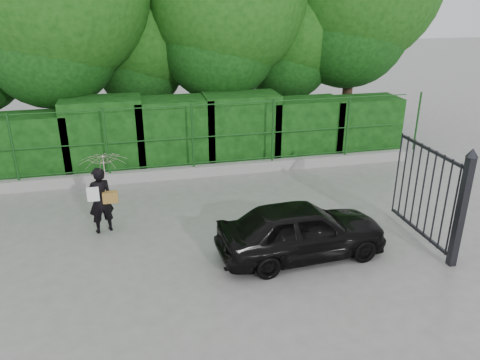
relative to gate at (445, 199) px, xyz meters
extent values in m
plane|color=gray|center=(-4.60, 0.72, -1.19)|extent=(80.00, 80.00, 0.00)
cube|color=#9E9E99|center=(-4.60, 5.22, -1.04)|extent=(14.00, 0.25, 0.30)
cylinder|color=#164617|center=(-8.80, 5.22, 0.01)|extent=(0.06, 0.06, 1.80)
cylinder|color=#164617|center=(-6.50, 5.22, 0.01)|extent=(0.06, 0.06, 1.80)
cylinder|color=#164617|center=(-4.20, 5.22, 0.01)|extent=(0.06, 0.06, 1.80)
cylinder|color=#164617|center=(-1.90, 5.22, 0.01)|extent=(0.06, 0.06, 1.80)
cylinder|color=#164617|center=(0.40, 5.22, 0.01)|extent=(0.06, 0.06, 1.80)
cylinder|color=#164617|center=(2.70, 5.22, 0.01)|extent=(0.06, 0.06, 1.80)
cylinder|color=#164617|center=(-4.60, 5.22, -0.79)|extent=(13.60, 0.03, 0.03)
cylinder|color=#164617|center=(-4.60, 5.22, -0.04)|extent=(13.60, 0.03, 0.03)
cylinder|color=#164617|center=(-4.60, 5.22, 0.86)|extent=(13.60, 0.03, 0.03)
cube|color=black|center=(-8.60, 6.22, -0.29)|extent=(2.20, 1.20, 1.80)
cube|color=black|center=(-6.60, 6.22, -0.11)|extent=(2.20, 1.20, 2.15)
cube|color=black|center=(-4.60, 6.22, -0.16)|extent=(2.20, 1.20, 2.05)
cube|color=black|center=(-2.60, 6.22, -0.14)|extent=(2.20, 1.20, 2.09)
cube|color=black|center=(-0.60, 6.22, -0.27)|extent=(2.20, 1.20, 1.84)
cube|color=black|center=(1.40, 6.22, -0.29)|extent=(2.20, 1.20, 1.79)
cylinder|color=black|center=(-7.60, 7.92, 1.06)|extent=(0.36, 0.36, 4.50)
cylinder|color=black|center=(-5.10, 9.22, 0.44)|extent=(0.36, 0.36, 3.25)
sphere|color=#14470F|center=(-5.10, 9.22, 2.39)|extent=(3.90, 3.90, 3.90)
cylinder|color=black|center=(-2.60, 8.22, 0.94)|extent=(0.36, 0.36, 4.25)
cylinder|color=black|center=(-0.10, 8.92, 0.56)|extent=(0.36, 0.36, 3.50)
sphere|color=#14470F|center=(-0.10, 8.92, 2.66)|extent=(4.20, 4.20, 4.20)
cylinder|color=black|center=(1.90, 8.52, 1.19)|extent=(0.36, 0.36, 4.75)
cube|color=black|center=(0.00, -0.48, -0.09)|extent=(0.14, 0.14, 2.20)
cone|color=black|center=(0.00, -0.48, 1.09)|extent=(0.22, 0.22, 0.16)
cube|color=black|center=(0.00, 0.67, -1.04)|extent=(0.05, 2.00, 0.06)
cube|color=black|center=(0.00, 0.67, 0.76)|extent=(0.05, 2.00, 0.06)
cylinder|color=black|center=(0.00, -0.28, -0.14)|extent=(0.04, 0.04, 1.90)
cylinder|color=black|center=(0.00, -0.03, -0.14)|extent=(0.04, 0.04, 1.90)
cylinder|color=black|center=(0.00, 0.22, -0.14)|extent=(0.04, 0.04, 1.90)
cylinder|color=black|center=(0.00, 0.47, -0.14)|extent=(0.04, 0.04, 1.90)
cylinder|color=black|center=(0.00, 0.72, -0.14)|extent=(0.04, 0.04, 1.90)
cylinder|color=black|center=(0.00, 0.97, -0.14)|extent=(0.04, 0.04, 1.90)
cylinder|color=black|center=(0.00, 1.22, -0.14)|extent=(0.04, 0.04, 1.90)
cylinder|color=black|center=(0.00, 1.47, -0.14)|extent=(0.04, 0.04, 1.90)
cylinder|color=black|center=(0.00, 1.72, -0.14)|extent=(0.04, 0.04, 1.90)
imported|color=black|center=(-6.58, 2.43, -0.44)|extent=(0.63, 0.51, 1.49)
imported|color=beige|center=(-6.43, 2.48, 0.11)|extent=(0.99, 1.01, 0.91)
cube|color=olive|center=(-6.36, 2.35, -0.36)|extent=(0.32, 0.15, 0.24)
cube|color=white|center=(-6.70, 2.31, -0.24)|extent=(0.25, 0.02, 0.32)
imported|color=black|center=(-2.71, 0.52, -0.62)|extent=(3.41, 1.56, 1.13)
camera|label=1|loc=(-5.70, -7.11, 3.71)|focal=35.00mm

